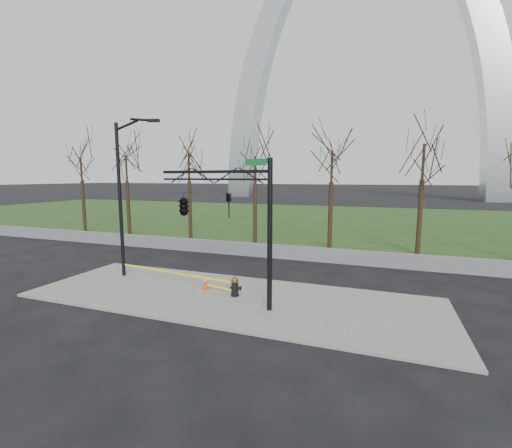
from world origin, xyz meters
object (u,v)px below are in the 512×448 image
(street_light, at_px, (124,189))
(traffic_signal_mast, at_px, (199,205))
(fire_hydrant, at_px, (235,287))
(traffic_cone, at_px, (206,282))

(street_light, xyz_separation_m, traffic_signal_mast, (5.30, -1.67, -0.55))
(fire_hydrant, relative_size, traffic_cone, 1.47)
(fire_hydrant, distance_m, traffic_cone, 1.73)
(fire_hydrant, bearing_deg, street_light, 175.41)
(traffic_cone, relative_size, traffic_signal_mast, 0.10)
(traffic_signal_mast, bearing_deg, fire_hydrant, 33.52)
(traffic_cone, distance_m, traffic_signal_mast, 3.92)
(traffic_cone, xyz_separation_m, traffic_signal_mast, (0.35, -1.13, 3.74))
(fire_hydrant, height_order, traffic_signal_mast, traffic_signal_mast)
(fire_hydrant, xyz_separation_m, traffic_signal_mast, (-1.32, -0.71, 3.63))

